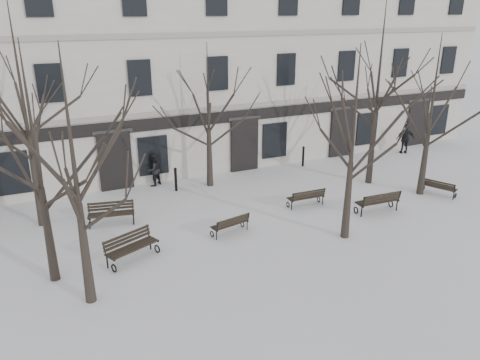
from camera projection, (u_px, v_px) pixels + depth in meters
ground at (250, 242)px, 18.02m from camera, size 100.00×100.00×0.00m
building at (153, 63)px, 27.18m from camera, size 40.40×10.20×11.40m
tree_0 at (34, 139)px, 13.92m from camera, size 5.41×5.41×7.72m
tree_1 at (72, 151)px, 12.77m from camera, size 5.40×5.40×7.72m
tree_2 at (354, 122)px, 16.91m from camera, size 5.17×5.17×7.38m
tree_3 at (433, 98)px, 21.20m from camera, size 5.26×5.26×7.51m
tree_4 at (21, 91)px, 17.61m from camera, size 6.23×6.23×8.90m
tree_5 at (208, 99)px, 22.38m from camera, size 4.94×4.94×7.05m
tree_6 at (379, 72)px, 22.35m from camera, size 6.30×6.30×9.00m
bench_0 at (131, 246)px, 16.61m from camera, size 2.05×1.40×0.99m
bench_1 at (231, 224)px, 18.58m from camera, size 1.66×0.90×0.80m
bench_2 at (378, 201)px, 20.50m from camera, size 2.02×0.82×1.00m
bench_3 at (111, 213)px, 19.41m from camera, size 1.96×1.03×0.94m
bench_4 at (306, 197)px, 21.16m from camera, size 1.73×0.68×0.86m
bench_5 at (439, 187)px, 22.44m from camera, size 1.18×1.67×0.80m
bollard_a at (176, 178)px, 22.95m from camera, size 0.16×0.16×1.21m
bollard_b at (303, 156)px, 26.59m from camera, size 0.15×0.15×1.18m
pedestrian_b at (154, 185)px, 23.88m from camera, size 1.04×0.98×1.69m
pedestrian_c at (404, 153)px, 29.23m from camera, size 1.19×0.89×1.88m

